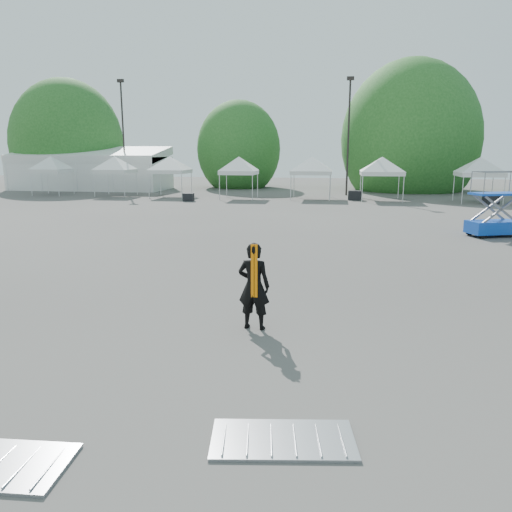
# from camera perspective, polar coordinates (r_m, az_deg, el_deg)

# --- Properties ---
(ground) EXTENTS (120.00, 120.00, 0.00)m
(ground) POSITION_cam_1_polar(r_m,az_deg,el_deg) (12.81, -0.67, -5.21)
(ground) COLOR #474442
(ground) RESTS_ON ground
(marquee) EXTENTS (15.00, 6.25, 4.23)m
(marquee) POSITION_cam_1_polar(r_m,az_deg,el_deg) (52.89, -18.31, 9.38)
(marquee) COLOR silver
(marquee) RESTS_ON ground
(light_pole_west) EXTENTS (0.60, 0.25, 10.30)m
(light_pole_west) POSITION_cam_1_polar(r_m,az_deg,el_deg) (50.28, -14.96, 13.81)
(light_pole_west) COLOR black
(light_pole_west) RESTS_ON ground
(light_pole_east) EXTENTS (0.60, 0.25, 9.80)m
(light_pole_east) POSITION_cam_1_polar(r_m,az_deg,el_deg) (44.11, 10.54, 14.00)
(light_pole_east) COLOR black
(light_pole_east) RESTS_ON ground
(tree_far_w) EXTENTS (4.80, 4.80, 7.30)m
(tree_far_w) POSITION_cam_1_polar(r_m,az_deg,el_deg) (57.40, -20.73, 11.94)
(tree_far_w) COLOR #382314
(tree_far_w) RESTS_ON ground
(tree_mid_w) EXTENTS (4.16, 4.16, 6.33)m
(tree_mid_w) POSITION_cam_1_polar(r_m,az_deg,el_deg) (53.03, -1.97, 12.09)
(tree_mid_w) COLOR #382314
(tree_mid_w) RESTS_ON ground
(tree_mid_e) EXTENTS (5.12, 5.12, 7.79)m
(tree_mid_e) POSITION_cam_1_polar(r_m,az_deg,el_deg) (51.54, 17.17, 12.60)
(tree_mid_e) COLOR #382314
(tree_mid_e) RESTS_ON ground
(tent_a) EXTENTS (3.81, 3.81, 3.88)m
(tent_a) POSITION_cam_1_polar(r_m,az_deg,el_deg) (47.26, -22.40, 10.18)
(tent_a) COLOR silver
(tent_a) RESTS_ON ground
(tent_b) EXTENTS (4.04, 4.04, 3.88)m
(tent_b) POSITION_cam_1_polar(r_m,az_deg,el_deg) (44.49, -15.86, 10.56)
(tent_b) COLOR silver
(tent_b) RESTS_ON ground
(tent_c) EXTENTS (4.24, 4.24, 3.88)m
(tent_c) POSITION_cam_1_polar(r_m,az_deg,el_deg) (42.87, -9.82, 10.80)
(tent_c) COLOR silver
(tent_c) RESTS_ON ground
(tent_d) EXTENTS (3.98, 3.98, 3.88)m
(tent_d) POSITION_cam_1_polar(r_m,az_deg,el_deg) (40.34, -1.97, 10.90)
(tent_d) COLOR silver
(tent_d) RESTS_ON ground
(tent_e) EXTENTS (4.53, 4.53, 3.88)m
(tent_e) POSITION_cam_1_polar(r_m,az_deg,el_deg) (40.45, 6.39, 10.84)
(tent_e) COLOR silver
(tent_e) RESTS_ON ground
(tent_f) EXTENTS (4.52, 4.52, 3.88)m
(tent_f) POSITION_cam_1_polar(r_m,az_deg,el_deg) (40.10, 14.25, 10.55)
(tent_f) COLOR silver
(tent_f) RESTS_ON ground
(tent_g) EXTENTS (4.27, 4.27, 3.88)m
(tent_g) POSITION_cam_1_polar(r_m,az_deg,el_deg) (40.61, 24.27, 9.89)
(tent_g) COLOR silver
(tent_g) RESTS_ON ground
(man) EXTENTS (0.73, 0.52, 1.89)m
(man) POSITION_cam_1_polar(r_m,az_deg,el_deg) (10.65, -0.25, -3.45)
(man) COLOR black
(man) RESTS_ON ground
(scissor_lift) EXTENTS (2.48, 1.82, 2.89)m
(scissor_lift) POSITION_cam_1_polar(r_m,az_deg,el_deg) (24.73, 25.69, 5.38)
(scissor_lift) COLOR #0B1496
(scissor_lift) RESTS_ON ground
(barrier_mid) EXTENTS (2.01, 1.21, 0.06)m
(barrier_mid) POSITION_cam_1_polar(r_m,az_deg,el_deg) (7.05, 3.09, -20.16)
(barrier_mid) COLOR #ABAEB3
(barrier_mid) RESTS_ON ground
(crate_west) EXTENTS (0.79, 0.62, 0.61)m
(crate_west) POSITION_cam_1_polar(r_m,az_deg,el_deg) (38.71, -7.73, 6.68)
(crate_west) COLOR black
(crate_west) RESTS_ON ground
(crate_mid) EXTENTS (1.06, 0.88, 0.74)m
(crate_mid) POSITION_cam_1_polar(r_m,az_deg,el_deg) (39.92, 11.23, 6.81)
(crate_mid) COLOR black
(crate_mid) RESTS_ON ground
(crate_east) EXTENTS (1.16, 1.03, 0.75)m
(crate_east) POSITION_cam_1_polar(r_m,az_deg,el_deg) (40.01, 25.27, 5.92)
(crate_east) COLOR black
(crate_east) RESTS_ON ground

